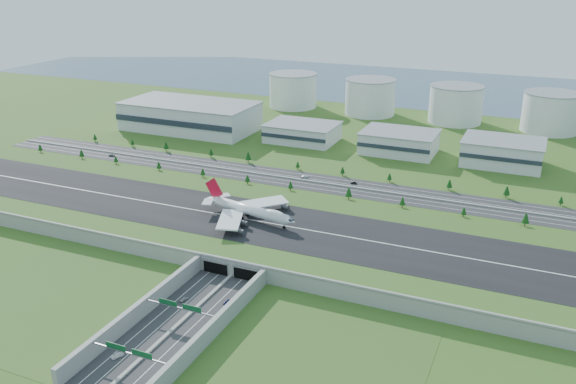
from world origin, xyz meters
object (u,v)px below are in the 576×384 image
at_px(car_2, 228,302).
at_px(car_5, 354,183).
at_px(boeing_747, 249,210).
at_px(car_7, 304,176).
at_px(car_0, 184,299).
at_px(fuel_tank_a, 293,91).
at_px(car_4, 112,155).
at_px(car_1, 117,356).

height_order(car_2, car_5, car_2).
distance_m(boeing_747, car_7, 100.54).
relative_size(car_0, car_7, 0.79).
bearing_deg(car_7, fuel_tank_a, -178.77).
bearing_deg(car_7, car_0, -19.53).
bearing_deg(fuel_tank_a, car_2, -71.10).
xyz_separation_m(boeing_747, car_5, (30.16, 101.08, -12.81)).
distance_m(car_4, car_5, 198.02).
bearing_deg(car_5, car_7, -104.22).
height_order(boeing_747, car_1, boeing_747).
relative_size(boeing_747, car_0, 14.05).
height_order(boeing_747, car_5, boeing_747).
height_order(car_4, car_7, car_7).
bearing_deg(car_4, boeing_747, -136.15).
relative_size(boeing_747, car_4, 13.12).
bearing_deg(car_2, boeing_747, -65.67).
height_order(boeing_747, car_2, boeing_747).
relative_size(car_5, car_7, 0.76).
xyz_separation_m(car_1, car_5, (23.82, 228.60, -0.08)).
xyz_separation_m(car_0, car_2, (20.00, 6.01, -0.02)).
xyz_separation_m(car_0, car_1, (-0.44, -46.95, 0.03)).
bearing_deg(fuel_tank_a, boeing_747, -71.31).
bearing_deg(car_0, fuel_tank_a, 117.47).
distance_m(car_1, car_2, 56.76).
height_order(car_2, car_7, car_7).
bearing_deg(car_5, car_1, -22.59).
relative_size(fuel_tank_a, car_7, 8.73).
bearing_deg(car_4, car_5, -104.58).
xyz_separation_m(car_0, car_4, (-174.07, 166.61, 0.05)).
xyz_separation_m(boeing_747, car_2, (26.77, -74.57, -12.77)).
bearing_deg(car_5, car_4, -102.29).
xyz_separation_m(car_1, car_7, (-13.04, 227.04, 0.03)).
bearing_deg(car_7, car_1, -20.52).
bearing_deg(car_4, car_0, -152.68).
bearing_deg(car_4, car_2, -148.54).
bearing_deg(car_4, car_1, -159.82).
xyz_separation_m(car_2, car_4, (-194.06, 160.60, 0.08)).
distance_m(boeing_747, car_5, 106.25).
distance_m(car_0, car_4, 240.95).
xyz_separation_m(car_1, car_2, (20.43, 52.96, -0.05)).
xyz_separation_m(fuel_tank_a, car_7, (97.70, -209.16, -16.55)).
height_order(car_0, car_5, car_0).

